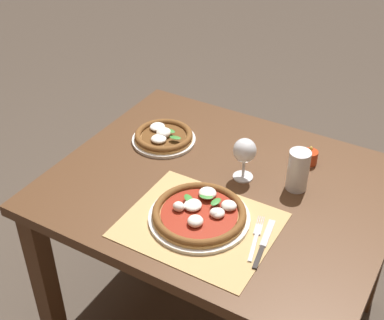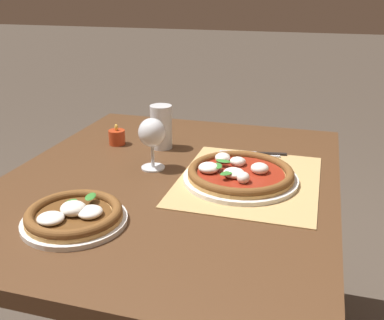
% 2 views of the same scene
% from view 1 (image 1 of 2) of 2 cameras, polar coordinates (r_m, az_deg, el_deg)
% --- Properties ---
extents(dining_table, '(1.13, 0.93, 0.74)m').
position_cam_1_polar(dining_table, '(1.89, 3.04, -5.19)').
color(dining_table, '#4C301C').
rests_on(dining_table, ground).
extents(paper_placemat, '(0.46, 0.38, 0.00)m').
position_cam_1_polar(paper_placemat, '(1.66, 0.80, -6.93)').
color(paper_placemat, tan).
rests_on(paper_placemat, dining_table).
extents(pizza_near, '(0.32, 0.32, 0.05)m').
position_cam_1_polar(pizza_near, '(1.67, 0.84, -5.76)').
color(pizza_near, silver).
rests_on(pizza_near, paper_placemat).
extents(pizza_far, '(0.24, 0.24, 0.05)m').
position_cam_1_polar(pizza_far, '(2.03, -3.07, 2.51)').
color(pizza_far, silver).
rests_on(pizza_far, dining_table).
extents(wine_glass, '(0.08, 0.08, 0.16)m').
position_cam_1_polar(wine_glass, '(1.80, 5.63, 0.84)').
color(wine_glass, silver).
rests_on(wine_glass, dining_table).
extents(pint_glass, '(0.07, 0.07, 0.15)m').
position_cam_1_polar(pint_glass, '(1.80, 11.25, -1.16)').
color(pint_glass, silver).
rests_on(pint_glass, dining_table).
extents(fork, '(0.07, 0.20, 0.00)m').
position_cam_1_polar(fork, '(1.63, 6.84, -8.21)').
color(fork, '#B7B7BC').
rests_on(fork, paper_placemat).
extents(knife, '(0.05, 0.21, 0.01)m').
position_cam_1_polar(knife, '(1.61, 7.67, -8.79)').
color(knife, black).
rests_on(knife, paper_placemat).
extents(votive_candle, '(0.06, 0.06, 0.07)m').
position_cam_1_polar(votive_candle, '(1.95, 12.44, 0.24)').
color(votive_candle, '#B23819').
rests_on(votive_candle, dining_table).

